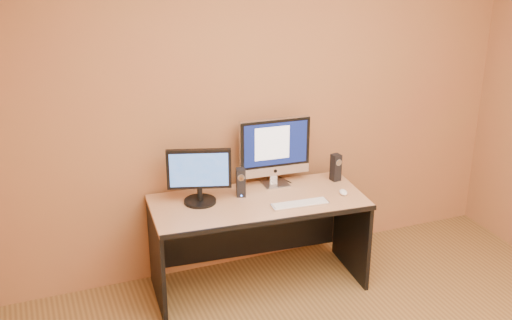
{
  "coord_description": "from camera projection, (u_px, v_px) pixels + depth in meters",
  "views": [
    {
      "loc": [
        -1.66,
        -2.19,
        2.61
      ],
      "look_at": [
        -0.23,
        1.5,
        1.04
      ],
      "focal_mm": 45.0,
      "sensor_mm": 36.0,
      "label": 1
    }
  ],
  "objects": [
    {
      "name": "walls",
      "position": [
        422.0,
        213.0,
        2.94
      ],
      "size": [
        4.0,
        4.0,
        2.6
      ],
      "primitive_type": null,
      "color": "olive",
      "rests_on": "ground"
    },
    {
      "name": "desk",
      "position": [
        258.0,
        244.0,
        4.62
      ],
      "size": [
        1.54,
        0.76,
        0.69
      ],
      "primitive_type": null,
      "rotation": [
        0.0,
        0.0,
        -0.07
      ],
      "color": "tan",
      "rests_on": "ground"
    },
    {
      "name": "imac",
      "position": [
        276.0,
        152.0,
        4.65
      ],
      "size": [
        0.55,
        0.23,
        0.52
      ],
      "primitive_type": null,
      "rotation": [
        0.0,
        0.0,
        -0.06
      ],
      "color": "#B4B4B9",
      "rests_on": "desk"
    },
    {
      "name": "second_monitor",
      "position": [
        199.0,
        176.0,
        4.39
      ],
      "size": [
        0.5,
        0.35,
        0.39
      ],
      "primitive_type": null,
      "rotation": [
        0.0,
        0.0,
        -0.3
      ],
      "color": "black",
      "rests_on": "desk"
    },
    {
      "name": "speaker_left",
      "position": [
        241.0,
        182.0,
        4.53
      ],
      "size": [
        0.08,
        0.08,
        0.21
      ],
      "primitive_type": null,
      "rotation": [
        0.0,
        0.0,
        -0.26
      ],
      "color": "black",
      "rests_on": "desk"
    },
    {
      "name": "speaker_right",
      "position": [
        336.0,
        167.0,
        4.79
      ],
      "size": [
        0.07,
        0.07,
        0.21
      ],
      "primitive_type": null,
      "rotation": [
        0.0,
        0.0,
        0.12
      ],
      "color": "black",
      "rests_on": "desk"
    },
    {
      "name": "keyboard",
      "position": [
        300.0,
        204.0,
        4.42
      ],
      "size": [
        0.41,
        0.14,
        0.02
      ],
      "primitive_type": "cube",
      "rotation": [
        0.0,
        0.0,
        -0.07
      ],
      "color": "silver",
      "rests_on": "desk"
    },
    {
      "name": "mouse",
      "position": [
        343.0,
        192.0,
        4.58
      ],
      "size": [
        0.07,
        0.1,
        0.03
      ],
      "primitive_type": "ellipsoid",
      "rotation": [
        0.0,
        0.0,
        -0.21
      ],
      "color": "white",
      "rests_on": "desk"
    },
    {
      "name": "cable_a",
      "position": [
        282.0,
        178.0,
        4.84
      ],
      "size": [
        0.06,
        0.2,
        0.01
      ],
      "primitive_type": "cylinder",
      "rotation": [
        1.57,
        0.0,
        0.27
      ],
      "color": "black",
      "rests_on": "desk"
    },
    {
      "name": "cable_b",
      "position": [
        268.0,
        181.0,
        4.79
      ],
      "size": [
        0.06,
        0.16,
        0.01
      ],
      "primitive_type": "cylinder",
      "rotation": [
        1.57,
        0.0,
        -0.31
      ],
      "color": "black",
      "rests_on": "desk"
    }
  ]
}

